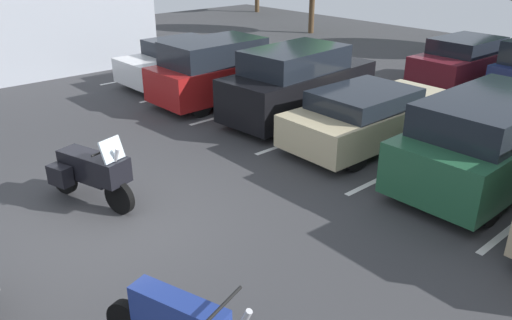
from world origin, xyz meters
The scene contains 9 objects.
ground centered at (0.00, 0.00, -0.05)m, with size 44.00×44.00×0.10m, color #38383A.
motorcycle_touring centered at (-0.77, 0.19, 0.66)m, with size 2.06×1.10×1.41m.
parking_stripes centered at (-0.52, 6.23, 0.00)m, with size 15.84×4.60×0.01m.
car_white centered at (-6.84, 6.32, 0.71)m, with size 1.93×4.42×1.44m.
car_red centered at (-4.32, 5.97, 0.91)m, with size 1.87×4.60×1.85m.
car_black centered at (-1.71, 6.50, 0.94)m, with size 2.10×4.70×1.92m.
car_champagne centered at (0.71, 6.48, 0.68)m, with size 1.92×4.74×1.36m.
car_green centered at (3.54, 6.47, 0.91)m, with size 1.92×4.81×1.80m.
car_far_maroon centered at (-0.53, 13.53, 0.74)m, with size 1.96×4.84×1.50m.
Camera 1 is at (7.33, -3.02, 4.51)m, focal length 35.28 mm.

